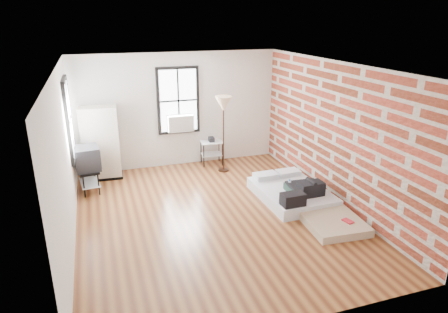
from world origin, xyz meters
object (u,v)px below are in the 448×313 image
object	(u,v)px
mattress_bare	(318,207)
wardrobe	(101,143)
mattress_main	(292,192)
floor_lamp	(223,107)
side_table	(212,146)
tv_stand	(87,160)

from	to	relation	value
mattress_bare	wardrobe	xyz separation A→B (m)	(-3.84, 3.15, 0.72)
mattress_main	floor_lamp	distance (m)	2.58
mattress_main	floor_lamp	bearing A→B (deg)	111.63
wardrobe	side_table	size ratio (longest dim) A/B	2.37
wardrobe	tv_stand	xyz separation A→B (m)	(-0.31, -0.70, -0.13)
mattress_bare	wardrobe	bearing A→B (deg)	144.61
mattress_main	tv_stand	bearing A→B (deg)	154.84
side_table	tv_stand	xyz separation A→B (m)	(-2.97, -0.77, 0.23)
mattress_bare	floor_lamp	distance (m)	3.23
wardrobe	side_table	xyz separation A→B (m)	(2.66, 0.07, -0.36)
floor_lamp	wardrobe	bearing A→B (deg)	170.66
mattress_bare	tv_stand	xyz separation A→B (m)	(-4.15, 2.46, 0.60)
mattress_bare	wardrobe	size ratio (longest dim) A/B	1.13
mattress_main	wardrobe	bearing A→B (deg)	144.80
wardrobe	tv_stand	world-z (taller)	wardrobe
side_table	mattress_main	bearing A→B (deg)	-68.54
mattress_main	side_table	xyz separation A→B (m)	(-0.99, 2.51, 0.33)
floor_lamp	mattress_main	bearing A→B (deg)	-66.93
wardrobe	tv_stand	size ratio (longest dim) A/B	1.69
mattress_bare	wardrobe	world-z (taller)	wardrobe
mattress_main	mattress_bare	distance (m)	0.74
mattress_main	mattress_bare	bearing A→B (deg)	-76.37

